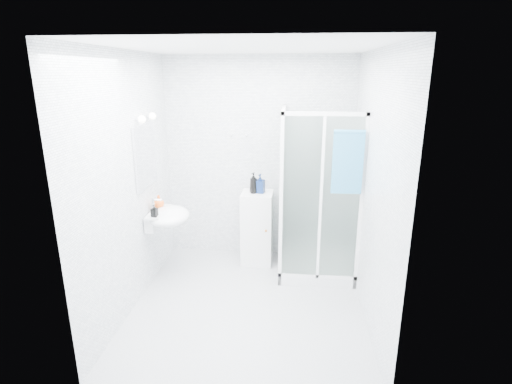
# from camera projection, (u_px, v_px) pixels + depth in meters

# --- Properties ---
(room) EXTENTS (2.40, 2.60, 2.60)m
(room) POSITION_uv_depth(u_px,v_px,m) (248.00, 188.00, 3.92)
(room) COLOR white
(room) RESTS_ON ground
(shower_enclosure) EXTENTS (0.90, 0.95, 2.00)m
(shower_enclosure) POSITION_uv_depth(u_px,v_px,m) (310.00, 239.00, 4.84)
(shower_enclosure) COLOR silver
(shower_enclosure) RESTS_ON ground
(wall_basin) EXTENTS (0.46, 0.56, 0.35)m
(wall_basin) POSITION_uv_depth(u_px,v_px,m) (167.00, 217.00, 4.58)
(wall_basin) COLOR silver
(wall_basin) RESTS_ON ground
(mirror) EXTENTS (0.02, 0.60, 0.70)m
(mirror) POSITION_uv_depth(u_px,v_px,m) (145.00, 156.00, 4.40)
(mirror) COLOR white
(mirror) RESTS_ON room
(vanity_lights) EXTENTS (0.10, 0.40, 0.08)m
(vanity_lights) POSITION_uv_depth(u_px,v_px,m) (147.00, 118.00, 4.27)
(vanity_lights) COLOR silver
(vanity_lights) RESTS_ON room
(wall_hooks) EXTENTS (0.23, 0.06, 0.03)m
(wall_hooks) POSITION_uv_depth(u_px,v_px,m) (239.00, 135.00, 5.05)
(wall_hooks) COLOR silver
(wall_hooks) RESTS_ON room
(storage_cabinet) EXTENTS (0.40, 0.42, 0.94)m
(storage_cabinet) POSITION_uv_depth(u_px,v_px,m) (257.00, 228.00, 5.12)
(storage_cabinet) COLOR white
(storage_cabinet) RESTS_ON ground
(hand_towel) EXTENTS (0.32, 0.05, 0.67)m
(hand_towel) POSITION_uv_depth(u_px,v_px,m) (348.00, 161.00, 4.12)
(hand_towel) COLOR teal
(hand_towel) RESTS_ON shower_enclosure
(shampoo_bottle_a) EXTENTS (0.13, 0.13, 0.26)m
(shampoo_bottle_a) POSITION_uv_depth(u_px,v_px,m) (253.00, 183.00, 4.94)
(shampoo_bottle_a) COLOR black
(shampoo_bottle_a) RESTS_ON storage_cabinet
(shampoo_bottle_b) EXTENTS (0.13, 0.13, 0.24)m
(shampoo_bottle_b) POSITION_uv_depth(u_px,v_px,m) (260.00, 184.00, 4.95)
(shampoo_bottle_b) COLOR #0D2150
(shampoo_bottle_b) RESTS_ON storage_cabinet
(soap_dispenser_orange) EXTENTS (0.16, 0.16, 0.15)m
(soap_dispenser_orange) POSITION_uv_depth(u_px,v_px,m) (159.00, 201.00, 4.66)
(soap_dispenser_orange) COLOR orange
(soap_dispenser_orange) RESTS_ON wall_basin
(soap_dispenser_black) EXTENTS (0.07, 0.07, 0.14)m
(soap_dispenser_black) POSITION_uv_depth(u_px,v_px,m) (154.00, 211.00, 4.37)
(soap_dispenser_black) COLOR black
(soap_dispenser_black) RESTS_ON wall_basin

